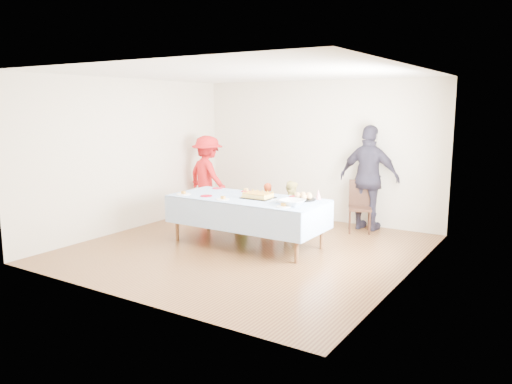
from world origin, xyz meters
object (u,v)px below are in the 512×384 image
(party_table, at_px, (247,201))
(dining_chair, at_px, (360,203))
(adult_left, at_px, (208,176))
(birthday_cake, at_px, (258,196))

(party_table, bearing_deg, dining_chair, 56.83)
(dining_chair, xyz_separation_m, adult_left, (-3.04, -0.49, 0.31))
(party_table, relative_size, birthday_cake, 5.20)
(birthday_cake, xyz_separation_m, dining_chair, (1.02, 1.79, -0.31))
(birthday_cake, xyz_separation_m, adult_left, (-2.02, 1.30, -0.00))
(birthday_cake, height_order, adult_left, adult_left)
(dining_chair, bearing_deg, birthday_cake, -142.11)
(party_table, xyz_separation_m, birthday_cake, (0.18, 0.04, 0.10))
(dining_chair, bearing_deg, party_table, -145.59)
(birthday_cake, relative_size, dining_chair, 0.52)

